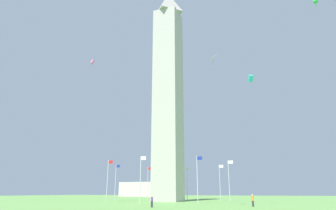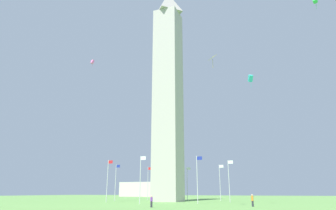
{
  "view_description": "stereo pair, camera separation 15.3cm",
  "coord_description": "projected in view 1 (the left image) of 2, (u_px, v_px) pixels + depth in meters",
  "views": [
    {
      "loc": [
        25.47,
        -63.77,
        2.04
      ],
      "look_at": [
        0.0,
        0.0,
        22.39
      ],
      "focal_mm": 31.48,
      "sensor_mm": 36.0,
      "label": 1
    },
    {
      "loc": [
        25.61,
        -63.72,
        2.04
      ],
      "look_at": [
        0.0,
        0.0,
        22.39
      ],
      "focal_mm": 31.48,
      "sensor_mm": 36.0,
      "label": 2
    }
  ],
  "objects": [
    {
      "name": "ground_plane",
      "position": [
        168.0,
        202.0,
        65.26
      ],
      "size": [
        260.0,
        260.0,
        0.0
      ],
      "primitive_type": "plane",
      "color": "#609347"
    },
    {
      "name": "obelisk_monument",
      "position": [
        168.0,
        87.0,
        72.97
      ],
      "size": [
        5.97,
        5.97,
        54.24
      ],
      "color": "#B7B2A8",
      "rests_on": "ground"
    },
    {
      "name": "flagpole_n",
      "position": [
        229.0,
        179.0,
        61.68
      ],
      "size": [
        1.12,
        0.14,
        8.6
      ],
      "color": "silver",
      "rests_on": "ground"
    },
    {
      "name": "flagpole_ne",
      "position": [
        220.0,
        181.0,
        71.78
      ],
      "size": [
        1.12,
        0.14,
        8.6
      ],
      "color": "silver",
      "rests_on": "ground"
    },
    {
      "name": "flagpole_e",
      "position": [
        187.0,
        182.0,
        78.83
      ],
      "size": [
        1.12,
        0.14,
        8.6
      ],
      "color": "silver",
      "rests_on": "ground"
    },
    {
      "name": "flagpole_se",
      "position": [
        148.0,
        182.0,
        78.71
      ],
      "size": [
        1.12,
        0.14,
        8.6
      ],
      "color": "silver",
      "rests_on": "ground"
    },
    {
      "name": "flagpole_s",
      "position": [
        116.0,
        181.0,
        71.47
      ],
      "size": [
        1.12,
        0.14,
        8.6
      ],
      "color": "silver",
      "rests_on": "ground"
    },
    {
      "name": "flagpole_sw",
      "position": [
        108.0,
        179.0,
        61.37
      ],
      "size": [
        1.12,
        0.14,
        8.6
      ],
      "color": "silver",
      "rests_on": "ground"
    },
    {
      "name": "flagpole_w",
      "position": [
        141.0,
        177.0,
        54.32
      ],
      "size": [
        1.12,
        0.14,
        8.6
      ],
      "color": "silver",
      "rests_on": "ground"
    },
    {
      "name": "flagpole_nw",
      "position": [
        198.0,
        177.0,
        54.45
      ],
      "size": [
        1.12,
        0.14,
        8.6
      ],
      "color": "silver",
      "rests_on": "ground"
    },
    {
      "name": "person_orange_shirt",
      "position": [
        253.0,
        200.0,
        43.16
      ],
      "size": [
        0.32,
        0.32,
        1.73
      ],
      "rotation": [
        0.0,
        0.0,
        2.83
      ],
      "color": "#2D2D38",
      "rests_on": "ground"
    },
    {
      "name": "person_purple_shirt",
      "position": [
        152.0,
        201.0,
        41.07
      ],
      "size": [
        0.32,
        0.32,
        1.6
      ],
      "rotation": [
        0.0,
        0.0,
        2.13
      ],
      "color": "#2D2D38",
      "rests_on": "ground"
    },
    {
      "name": "kite_yellow_diamond",
      "position": [
        213.0,
        58.0,
        45.87
      ],
      "size": [
        1.58,
        1.59,
        2.18
      ],
      "color": "yellow"
    },
    {
      "name": "kite_cyan_box",
      "position": [
        251.0,
        78.0,
        51.15
      ],
      "size": [
        1.09,
        1.33,
        2.44
      ],
      "color": "#33C6D1"
    },
    {
      "name": "kite_pink_box",
      "position": [
        93.0,
        62.0,
        60.27
      ],
      "size": [
        0.57,
        0.77,
        1.68
      ],
      "color": "pink"
    },
    {
      "name": "kite_green_box",
      "position": [
        316.0,
        0.0,
        46.54
      ],
      "size": [
        0.91,
        1.11,
        2.14
      ],
      "color": "green"
    },
    {
      "name": "distant_building",
      "position": [
        149.0,
        189.0,
        140.01
      ],
      "size": [
        23.73,
        14.96,
        6.51
      ],
      "color": "beige",
      "rests_on": "ground"
    }
  ]
}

